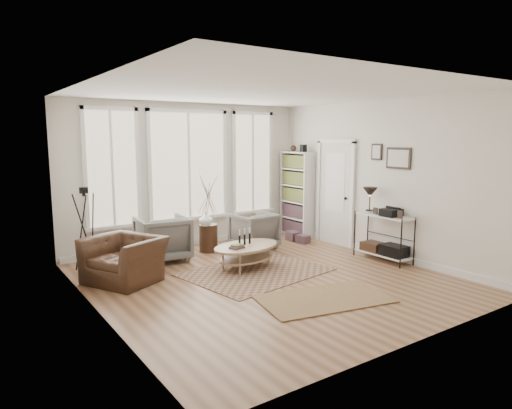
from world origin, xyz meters
TOP-DOWN VIEW (x-y plane):
  - room at (0.02, 0.03)m, footprint 5.50×5.54m
  - bay_window at (0.00, 2.71)m, footprint 4.14×0.12m
  - door at (2.57, 1.15)m, footprint 0.09×1.06m
  - bookcase at (2.44, 2.23)m, footprint 0.31×0.85m
  - low_shelf at (2.38, -0.30)m, footprint 0.38×1.08m
  - wall_art at (2.58, -0.27)m, footprint 0.04×0.88m
  - rug_main at (0.05, 0.39)m, footprint 2.47×2.01m
  - rug_runner at (0.11, -1.20)m, footprint 1.96×1.34m
  - coffee_table at (0.04, 0.67)m, footprint 1.41×1.05m
  - armchair_left at (-0.93, 1.95)m, footprint 0.96×0.98m
  - armchair_right at (0.95, 1.77)m, footprint 0.82×0.84m
  - side_table at (0.07, 2.06)m, footprint 0.36×0.36m
  - vase at (-0.04, 1.95)m, footprint 0.33×0.33m
  - accent_chair at (-1.90, 1.14)m, footprint 1.38×1.33m
  - tripod_camera at (-2.22, 2.10)m, footprint 0.50×0.50m
  - book_stack_near at (2.05, 1.87)m, footprint 0.27×0.33m
  - book_stack_far at (2.05, 1.55)m, footprint 0.25×0.30m

SIDE VIEW (x-z plane):
  - rug_main at x=0.05m, z-range 0.00..0.01m
  - rug_runner at x=0.11m, z-range 0.01..0.02m
  - book_stack_far at x=2.05m, z-range 0.00..0.17m
  - book_stack_near at x=2.05m, z-range 0.00..0.20m
  - coffee_table at x=0.04m, z-range 0.02..0.61m
  - accent_chair at x=-1.90m, z-range 0.00..0.70m
  - armchair_right at x=0.95m, z-range 0.00..0.73m
  - armchair_left at x=-0.93m, z-range 0.00..0.82m
  - low_shelf at x=2.38m, z-range -0.14..1.16m
  - tripod_camera at x=-2.22m, z-range -0.06..1.35m
  - vase at x=-0.04m, z-range 0.54..0.81m
  - side_table at x=0.07m, z-range -0.03..1.48m
  - bookcase at x=2.44m, z-range -0.07..1.99m
  - door at x=2.57m, z-range 0.01..2.23m
  - room at x=0.02m, z-range -0.02..2.88m
  - bay_window at x=0.00m, z-range 0.49..2.73m
  - wall_art at x=2.58m, z-range 1.66..2.10m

